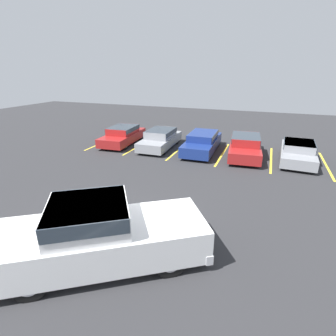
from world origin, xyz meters
name	(u,v)px	position (x,y,z in m)	size (l,w,h in m)	color
ground_plane	(103,239)	(0.00, 0.00, 0.00)	(60.00, 60.00, 0.00)	#2D2D30
stall_stripe_a	(106,141)	(-6.73, 10.33, 0.00)	(0.12, 5.00, 0.01)	yellow
stall_stripe_b	(140,145)	(-3.82, 10.33, 0.00)	(0.12, 5.00, 0.01)	yellow
stall_stripe_c	(179,149)	(-0.92, 10.33, 0.00)	(0.12, 5.00, 0.01)	yellow
stall_stripe_d	(222,154)	(1.99, 10.33, 0.00)	(0.12, 5.00, 0.01)	yellow
stall_stripe_e	(271,159)	(4.90, 10.33, 0.00)	(0.12, 5.00, 0.01)	yellow
stall_stripe_f	(326,165)	(7.80, 10.33, 0.00)	(0.12, 5.00, 0.01)	yellow
pickup_truck	(102,234)	(0.65, -0.86, 0.91)	(5.79, 4.84, 1.87)	white
parked_sedan_a	(123,135)	(-5.21, 10.34, 0.65)	(2.09, 4.58, 1.23)	maroon
parked_sedan_b	(160,138)	(-2.29, 10.35, 0.66)	(1.90, 4.51, 1.23)	gray
parked_sedan_c	(202,141)	(0.61, 10.48, 0.66)	(1.92, 4.83, 1.24)	navy
parked_sedan_d	(245,145)	(3.31, 10.43, 0.69)	(2.20, 4.76, 1.29)	maroon
parked_sedan_e	(298,151)	(6.28, 10.50, 0.61)	(1.98, 4.38, 1.15)	gray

